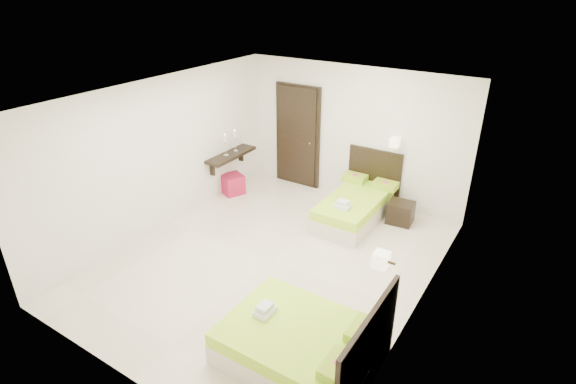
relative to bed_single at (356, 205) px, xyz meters
The scene contains 7 objects.
floor 2.04m from the bed_single, 104.87° to the right, with size 5.50×5.50×0.00m, color beige.
bed_single is the anchor object (origin of this frame).
bed_double 3.57m from the bed_single, 74.55° to the right, with size 1.71×1.46×1.41m.
nightstand 0.80m from the bed_single, 21.21° to the left, with size 0.44×0.39×0.39m, color black.
ottoman 2.60m from the bed_single, behind, with size 0.40×0.40×0.40m, color maroon.
door 2.03m from the bed_single, 156.67° to the left, with size 1.02×0.15×2.14m.
console_shelf 2.68m from the bed_single, behind, with size 0.35×1.20×0.78m.
Camera 1 is at (3.37, -4.82, 4.05)m, focal length 28.00 mm.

